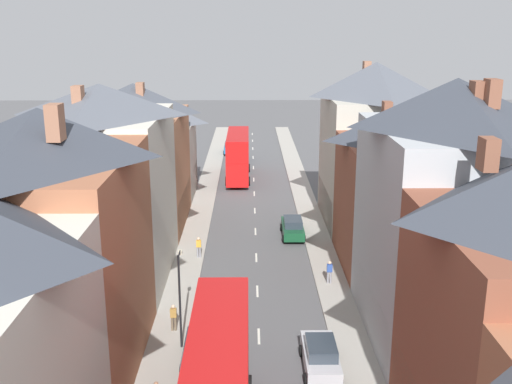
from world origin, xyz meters
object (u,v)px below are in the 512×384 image
(car_mid_black, at_px, (293,227))
(street_lamp, at_px, (180,294))
(double_decker_bus_lead, at_px, (238,155))
(pedestrian_mid_right, at_px, (174,316))
(pedestrian_far_left, at_px, (329,271))
(pedestrian_far_right, at_px, (199,246))
(car_parked_left_b, at_px, (200,349))
(car_parked_right_a, at_px, (230,148))
(car_near_silver, at_px, (239,155))
(car_near_blue, at_px, (321,356))
(double_decker_bus_mid_street, at_px, (219,384))

(car_mid_black, relative_size, street_lamp, 0.82)
(double_decker_bus_lead, xyz_separation_m, pedestrian_mid_right, (-3.07, -35.87, -1.78))
(double_decker_bus_lead, relative_size, car_mid_black, 2.40)
(pedestrian_far_left, relative_size, street_lamp, 0.29)
(car_mid_black, height_order, pedestrian_mid_right, pedestrian_mid_right)
(car_mid_black, xyz_separation_m, pedestrian_far_right, (-7.45, -4.90, 0.20))
(car_parked_left_b, bearing_deg, pedestrian_far_left, 50.33)
(car_parked_right_a, relative_size, street_lamp, 0.72)
(car_parked_right_a, xyz_separation_m, pedestrian_far_left, (8.01, -43.59, 0.21))
(double_decker_bus_lead, height_order, car_near_silver, double_decker_bus_lead)
(car_near_blue, height_order, car_mid_black, car_near_blue)
(double_decker_bus_mid_street, distance_m, pedestrian_mid_right, 10.07)
(car_near_silver, bearing_deg, pedestrian_far_left, -80.25)
(car_near_blue, xyz_separation_m, pedestrian_far_right, (-7.45, 15.26, 0.20))
(double_decker_bus_lead, distance_m, street_lamp, 37.65)
(car_near_silver, distance_m, car_mid_black, 29.71)
(car_parked_right_a, height_order, pedestrian_mid_right, pedestrian_mid_right)
(car_near_blue, xyz_separation_m, car_near_silver, (-4.90, 49.47, -0.03))
(car_near_silver, bearing_deg, car_parked_right_a, 105.92)
(pedestrian_far_left, bearing_deg, car_parked_left_b, -129.67)
(double_decker_bus_mid_street, bearing_deg, pedestrian_far_right, 97.00)
(car_near_blue, relative_size, car_parked_right_a, 1.08)
(pedestrian_mid_right, bearing_deg, pedestrian_far_right, 87.29)
(pedestrian_mid_right, bearing_deg, car_parked_left_b, -61.03)
(car_parked_left_b, distance_m, pedestrian_far_left, 12.55)
(street_lamp, bearing_deg, car_parked_right_a, 88.73)
(double_decker_bus_lead, height_order, pedestrian_far_left, double_decker_bus_lead)
(car_parked_left_b, bearing_deg, pedestrian_far_right, 94.93)
(double_decker_bus_mid_street, xyz_separation_m, car_near_silver, (0.01, 54.90, -2.01))
(car_near_silver, distance_m, pedestrian_far_right, 34.30)
(car_near_silver, bearing_deg, double_decker_bus_mid_street, -90.01)
(double_decker_bus_mid_street, xyz_separation_m, car_parked_left_b, (-1.29, 6.20, -2.00))
(car_near_silver, height_order, pedestrian_mid_right, pedestrian_mid_right)
(pedestrian_far_left, distance_m, street_lamp, 12.45)
(car_parked_right_a, bearing_deg, car_mid_black, -79.62)
(car_parked_left_b, bearing_deg, double_decker_bus_lead, 88.11)
(double_decker_bus_lead, bearing_deg, pedestrian_mid_right, -94.90)
(pedestrian_far_left, distance_m, pedestrian_far_right, 10.44)
(car_parked_right_a, bearing_deg, pedestrian_mid_right, -92.04)
(double_decker_bus_mid_street, bearing_deg, street_lamp, 107.55)
(double_decker_bus_lead, bearing_deg, double_decker_bus_mid_street, -90.00)
(pedestrian_mid_right, relative_size, pedestrian_far_right, 1.00)
(double_decker_bus_mid_street, height_order, car_parked_right_a, double_decker_bus_mid_street)
(car_mid_black, bearing_deg, double_decker_bus_mid_street, -100.86)
(car_parked_right_a, bearing_deg, double_decker_bus_lead, -84.79)
(car_parked_right_a, distance_m, car_mid_black, 34.43)
(car_near_blue, relative_size, car_parked_left_b, 1.05)
(double_decker_bus_lead, height_order, pedestrian_mid_right, double_decker_bus_lead)
(double_decker_bus_lead, height_order, street_lamp, street_lamp)
(car_near_blue, xyz_separation_m, car_parked_right_a, (-6.20, 54.03, -0.01))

